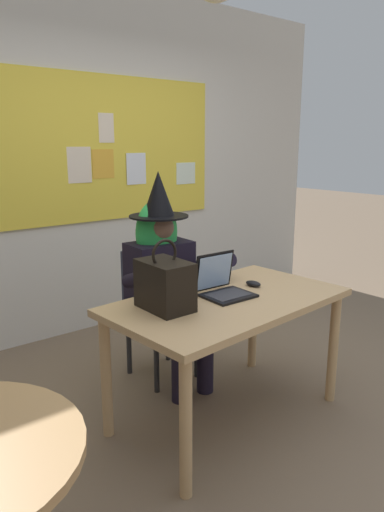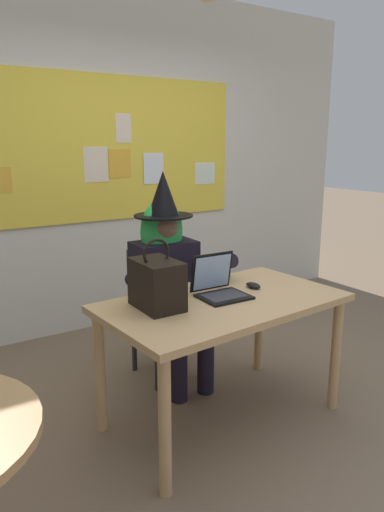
% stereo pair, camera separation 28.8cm
% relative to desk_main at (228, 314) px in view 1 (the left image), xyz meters
% --- Properties ---
extents(ground_plane, '(24.00, 24.00, 0.00)m').
position_rel_desk_main_xyz_m(ground_plane, '(0.12, -0.10, -0.65)').
color(ground_plane, '#75604C').
extents(wall_back_bulletin, '(5.33, 2.01, 2.88)m').
position_rel_desk_main_xyz_m(wall_back_bulletin, '(0.12, 1.82, 0.80)').
color(wall_back_bulletin, silver).
rests_on(wall_back_bulletin, ground).
extents(desk_main, '(1.42, 0.86, 0.74)m').
position_rel_desk_main_xyz_m(desk_main, '(0.00, 0.00, 0.00)').
color(desk_main, tan).
rests_on(desk_main, ground).
extents(chair_at_desk, '(0.42, 0.42, 0.89)m').
position_rel_desk_main_xyz_m(chair_at_desk, '(0.01, 0.75, -0.16)').
color(chair_at_desk, '#2D3347').
rests_on(chair_at_desk, ground).
extents(person_costumed, '(0.61, 0.67, 1.43)m').
position_rel_desk_main_xyz_m(person_costumed, '(0.00, 0.62, 0.13)').
color(person_costumed, black).
rests_on(person_costumed, ground).
extents(laptop, '(0.28, 0.27, 0.24)m').
position_rel_desk_main_xyz_m(laptop, '(0.02, 0.07, 0.15)').
color(laptop, black).
rests_on(laptop, desk_main).
extents(computer_mouse, '(0.07, 0.11, 0.03)m').
position_rel_desk_main_xyz_m(computer_mouse, '(0.28, 0.07, 0.11)').
color(computer_mouse, black).
rests_on(computer_mouse, desk_main).
extents(handbag, '(0.20, 0.30, 0.38)m').
position_rel_desk_main_xyz_m(handbag, '(-0.38, 0.08, 0.23)').
color(handbag, black).
rests_on(handbag, desk_main).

